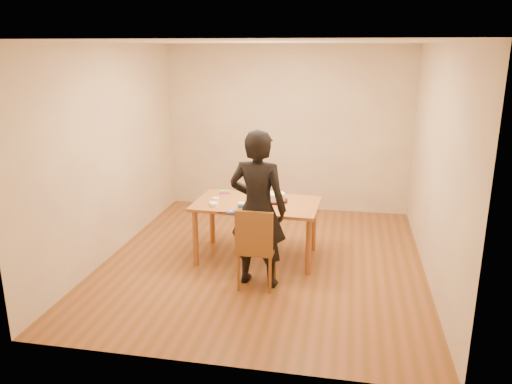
% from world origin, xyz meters
% --- Properties ---
extents(room_shell, '(4.00, 4.50, 2.70)m').
position_xyz_m(room_shell, '(0.00, 0.34, 1.35)').
color(room_shell, brown).
rests_on(room_shell, ground).
extents(dining_table, '(1.60, 0.99, 0.04)m').
position_xyz_m(dining_table, '(-0.11, 0.09, 0.73)').
color(dining_table, brown).
rests_on(dining_table, floor).
extents(dining_chair, '(0.42, 0.42, 0.04)m').
position_xyz_m(dining_chair, '(0.04, -0.68, 0.45)').
color(dining_chair, brown).
rests_on(dining_chair, floor).
extents(cake_plate, '(0.31, 0.31, 0.02)m').
position_xyz_m(cake_plate, '(0.12, 0.17, 0.76)').
color(cake_plate, '#C60D3E').
rests_on(cake_plate, dining_table).
extents(cake, '(0.24, 0.24, 0.08)m').
position_xyz_m(cake, '(0.12, 0.17, 0.81)').
color(cake, white).
rests_on(cake, cake_plate).
extents(frosting_dome, '(0.24, 0.24, 0.03)m').
position_xyz_m(frosting_dome, '(0.12, 0.17, 0.86)').
color(frosting_dome, white).
rests_on(frosting_dome, cake).
extents(frosting_tub, '(0.09, 0.09, 0.08)m').
position_xyz_m(frosting_tub, '(-0.24, -0.21, 0.79)').
color(frosting_tub, white).
rests_on(frosting_tub, dining_table).
extents(frosting_lid, '(0.10, 0.10, 0.01)m').
position_xyz_m(frosting_lid, '(-0.34, -0.37, 0.75)').
color(frosting_lid, '#18289F').
rests_on(frosting_lid, dining_table).
extents(frosting_dollop, '(0.04, 0.04, 0.02)m').
position_xyz_m(frosting_dollop, '(-0.34, -0.37, 0.77)').
color(frosting_dollop, white).
rests_on(frosting_dollop, frosting_lid).
extents(ramekin_green, '(0.09, 0.09, 0.04)m').
position_xyz_m(ramekin_green, '(-0.59, -0.18, 0.77)').
color(ramekin_green, white).
rests_on(ramekin_green, dining_table).
extents(ramekin_yellow, '(0.08, 0.08, 0.04)m').
position_xyz_m(ramekin_yellow, '(-0.64, 0.06, 0.77)').
color(ramekin_yellow, white).
rests_on(ramekin_yellow, dining_table).
extents(ramekin_multi, '(0.08, 0.08, 0.04)m').
position_xyz_m(ramekin_multi, '(-0.63, -0.12, 0.77)').
color(ramekin_multi, white).
rests_on(ramekin_multi, dining_table).
extents(candy_box_pink, '(0.14, 0.09, 0.02)m').
position_xyz_m(candy_box_pink, '(-0.60, 0.41, 0.76)').
color(candy_box_pink, '#EA37B6').
rests_on(candy_box_pink, dining_table).
extents(candy_box_green, '(0.14, 0.09, 0.02)m').
position_xyz_m(candy_box_green, '(-0.61, 0.41, 0.78)').
color(candy_box_green, green).
rests_on(candy_box_green, candy_box_pink).
extents(spatula, '(0.16, 0.05, 0.01)m').
position_xyz_m(spatula, '(-0.40, -0.39, 0.75)').
color(spatula, black).
rests_on(spatula, dining_table).
extents(person, '(0.71, 0.52, 1.81)m').
position_xyz_m(person, '(0.04, -0.64, 0.90)').
color(person, black).
rests_on(person, floor).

